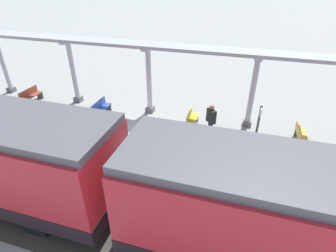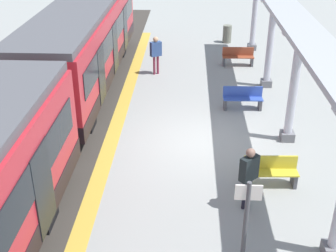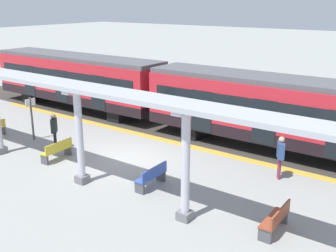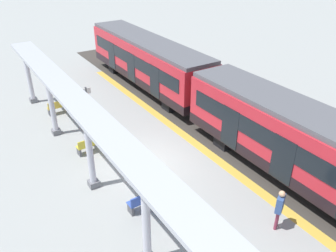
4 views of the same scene
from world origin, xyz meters
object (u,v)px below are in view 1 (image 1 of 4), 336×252
Objects in this scene: canopy_pillar_third at (149,81)px; bench_mid_platform at (191,119)px; passenger_by_the_benches at (211,118)px; bench_near_end at (300,135)px; platform_info_sign at (258,124)px; bench_extra_slot at (31,96)px; canopy_pillar_second at (252,92)px; canopy_pillar_fifth at (3,64)px; bench_far_end at (101,108)px; canopy_pillar_fourth at (73,72)px.

bench_mid_platform is (-0.99, -2.65, -1.44)m from canopy_pillar_third.
passenger_by_the_benches reaches higher than bench_mid_platform.
platform_info_sign is at bearing 117.81° from bench_near_end.
canopy_pillar_second is at bearing -85.65° from bench_extra_slot.
canopy_pillar_fifth is at bearing 90.00° from canopy_pillar_second.
bench_mid_platform is at bearing -87.05° from bench_far_end.
canopy_pillar_second is 2.48× the size of bench_near_end.
platform_info_sign reaches higher than bench_far_end.
canopy_pillar_second is 1.00× the size of canopy_pillar_fifth.
bench_far_end is 0.69× the size of platform_info_sign.
passenger_by_the_benches is at bearing 81.49° from platform_info_sign.
canopy_pillar_second is 2.47× the size of bench_far_end.
canopy_pillar_fourth reaches higher than bench_near_end.
canopy_pillar_second is 8.13m from bench_far_end.
bench_near_end is at bearing -90.14° from bench_extra_slot.
bench_near_end is 5.21m from bench_mid_platform.
canopy_pillar_fifth is 2.10× the size of passenger_by_the_benches.
bench_near_end is at bearing -79.57° from passenger_by_the_benches.
canopy_pillar_fourth reaches higher than passenger_by_the_benches.
canopy_pillar_third is (0.00, 5.44, 0.00)m from canopy_pillar_second.
bench_mid_platform is 0.69× the size of platform_info_sign.
bench_mid_platform is (-0.99, 2.79, -1.44)m from canopy_pillar_second.
bench_near_end and bench_mid_platform have the same top height.
passenger_by_the_benches is (-0.79, -11.18, 0.67)m from bench_extra_slot.
bench_mid_platform is 10.09m from bench_extra_slot.
canopy_pillar_fifth reaches higher than platform_info_sign.
canopy_pillar_fifth is at bearing 82.47° from platform_info_sign.
bench_mid_platform is at bearing 109.59° from canopy_pillar_second.
passenger_by_the_benches is at bearing -97.38° from canopy_pillar_fifth.
canopy_pillar_second is 2.47× the size of bench_extra_slot.
bench_near_end is at bearing -62.19° from platform_info_sign.
canopy_pillar_second reaches higher than passenger_by_the_benches.
canopy_pillar_second reaches higher than bench_near_end.
canopy_pillar_fifth reaches higher than bench_extra_slot.
bench_near_end is 0.68× the size of platform_info_sign.
bench_near_end is at bearing -90.24° from bench_mid_platform.
canopy_pillar_third is 2.47× the size of bench_far_end.
canopy_pillar_fifth is 1.69× the size of platform_info_sign.
canopy_pillar_second is 2.45× the size of bench_mid_platform.
bench_extra_slot is (-0.98, 2.66, -1.44)m from canopy_pillar_fourth.
canopy_pillar_fourth is (0.00, 10.22, 0.00)m from canopy_pillar_second.
platform_info_sign is at bearing -98.51° from passenger_by_the_benches.
bench_extra_slot is at bearing 97.51° from canopy_pillar_third.
canopy_pillar_fourth reaches higher than platform_info_sign.
bench_near_end is 15.30m from bench_extra_slot.
canopy_pillar_fourth is at bearing -69.80° from bench_extra_slot.
platform_info_sign is 2.12m from passenger_by_the_benches.
platform_info_sign is at bearing -94.77° from bench_extra_slot.
canopy_pillar_second is 2.99m from bench_near_end.
bench_mid_platform is at bearing -94.51° from canopy_pillar_fifth.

